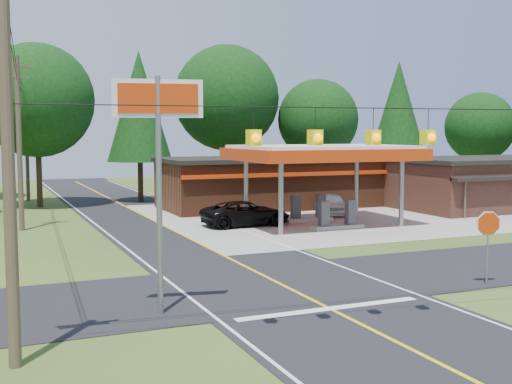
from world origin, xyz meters
name	(u,v)px	position (x,y,z in m)	size (l,w,h in m)	color
ground	(281,285)	(0.00, 0.00, 0.00)	(120.00, 120.00, 0.00)	#344E1B
main_highway	(281,285)	(0.00, 0.00, 0.01)	(8.00, 120.00, 0.02)	black
cross_road	(281,285)	(0.00, 0.00, 0.01)	(70.00, 7.00, 0.02)	black
lane_center_yellow	(281,284)	(0.00, 0.00, 0.03)	(0.15, 110.00, 0.00)	yellow
gas_canopy	(323,155)	(9.00, 13.00, 4.27)	(10.60, 7.40, 4.88)	gray
convenience_store	(269,182)	(10.00, 22.98, 1.92)	(16.40, 7.55, 3.80)	#572C18
utility_pole_near_left	(8,151)	(-9.50, -5.00, 5.20)	(1.80, 0.30, 10.00)	#473828
utility_pole_far_left	(19,140)	(-8.00, 18.00, 5.20)	(1.80, 0.30, 10.00)	#473828
utility_pole_north	(27,144)	(-6.50, 35.00, 4.75)	(0.30, 0.30, 9.50)	#473828
overhead_beacons	(345,111)	(-1.00, -6.00, 6.21)	(17.04, 2.04, 1.03)	black
treeline_backdrop	(146,106)	(0.82, 24.01, 7.49)	(70.27, 51.59, 13.30)	#332316
suv_car	(246,214)	(4.57, 14.50, 0.75)	(5.41, 5.41, 1.50)	black
sedan_car	(332,204)	(12.00, 17.00, 0.73)	(4.28, 4.28, 1.46)	white
big_stop_sign	(158,137)	(-5.11, -2.01, 5.50)	(2.68, 0.63, 7.33)	gray
octagonal_stop_sign	(488,229)	(7.00, -3.01, 2.09)	(0.92, 0.32, 2.78)	gray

